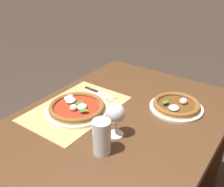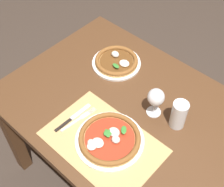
{
  "view_description": "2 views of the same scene",
  "coord_description": "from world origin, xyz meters",
  "views": [
    {
      "loc": [
        0.77,
        0.57,
        1.44
      ],
      "look_at": [
        -0.14,
        -0.06,
        0.84
      ],
      "focal_mm": 42.0,
      "sensor_mm": 36.0,
      "label": 1
    },
    {
      "loc": [
        0.48,
        -0.74,
        1.93
      ],
      "look_at": [
        -0.15,
        -0.05,
        0.84
      ],
      "focal_mm": 50.0,
      "sensor_mm": 36.0,
      "label": 2
    }
  ],
  "objects": [
    {
      "name": "fork",
      "position": [
        -0.22,
        -0.21,
        0.75
      ],
      "size": [
        0.04,
        0.2,
        0.0
      ],
      "color": "#B7B7BC",
      "rests_on": "paper_placemat"
    },
    {
      "name": "pint_glass",
      "position": [
        0.13,
        0.08,
        0.81
      ],
      "size": [
        0.07,
        0.07,
        0.15
      ],
      "color": "silver",
      "rests_on": "dining_table"
    },
    {
      "name": "wine_glass",
      "position": [
        0.01,
        0.06,
        0.85
      ],
      "size": [
        0.08,
        0.08,
        0.16
      ],
      "color": "silver",
      "rests_on": "dining_table"
    },
    {
      "name": "dining_table",
      "position": [
        0.0,
        0.0,
        0.64
      ],
      "size": [
        1.42,
        0.89,
        0.74
      ],
      "color": "#4C301C",
      "rests_on": "ground"
    },
    {
      "name": "paper_placemat",
      "position": [
        -0.05,
        -0.22,
        0.74
      ],
      "size": [
        0.51,
        0.34,
        0.0
      ],
      "primitive_type": "cube",
      "color": "tan",
      "rests_on": "dining_table"
    },
    {
      "name": "pizza_near",
      "position": [
        -0.03,
        -0.2,
        0.76
      ],
      "size": [
        0.31,
        0.31,
        0.05
      ],
      "color": "silver",
      "rests_on": "paper_placemat"
    },
    {
      "name": "knife",
      "position": [
        -0.24,
        -0.22,
        0.75
      ],
      "size": [
        0.02,
        0.22,
        0.01
      ],
      "color": "black",
      "rests_on": "paper_placemat"
    },
    {
      "name": "pizza_far",
      "position": [
        -0.34,
        0.19,
        0.76
      ],
      "size": [
        0.27,
        0.27,
        0.05
      ],
      "color": "silver",
      "rests_on": "dining_table"
    }
  ]
}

